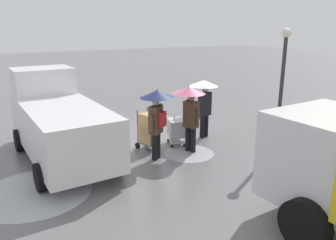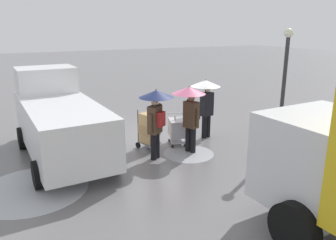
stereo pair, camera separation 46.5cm
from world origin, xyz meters
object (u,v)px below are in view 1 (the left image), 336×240
hand_dolly_boxes (149,129)px  pedestrian_pink_side (190,104)px  cargo_van_parked_right (58,121)px  pedestrian_black_side (204,95)px  street_lamp (282,77)px  pedestrian_white_side (157,109)px  shopping_cart_vendor (176,128)px

hand_dolly_boxes → pedestrian_pink_side: (-1.05, 0.82, 0.88)m
cargo_van_parked_right → pedestrian_black_side: 4.99m
street_lamp → hand_dolly_boxes: bearing=-29.6°
pedestrian_pink_side → pedestrian_white_side: size_ratio=1.00×
cargo_van_parked_right → pedestrian_pink_side: size_ratio=2.52×
cargo_van_parked_right → hand_dolly_boxes: size_ratio=4.11×
pedestrian_pink_side → pedestrian_white_side: same height
hand_dolly_boxes → street_lamp: bearing=150.4°
pedestrian_white_side → shopping_cart_vendor: bearing=-146.1°
shopping_cart_vendor → pedestrian_black_side: size_ratio=0.49×
hand_dolly_boxes → street_lamp: size_ratio=0.34×
pedestrian_pink_side → street_lamp: (-2.61, 1.26, 0.80)m
shopping_cart_vendor → pedestrian_pink_side: bearing=92.8°
cargo_van_parked_right → pedestrian_pink_side: cargo_van_parked_right is taller
pedestrian_pink_side → cargo_van_parked_right: bearing=-21.5°
cargo_van_parked_right → shopping_cart_vendor: cargo_van_parked_right is taller
shopping_cart_vendor → street_lamp: 3.79m
shopping_cart_vendor → hand_dolly_boxes: size_ratio=0.79×
pedestrian_white_side → street_lamp: (-3.81, 1.24, 0.80)m
cargo_van_parked_right → pedestrian_black_side: size_ratio=2.52×
pedestrian_pink_side → street_lamp: 3.01m
shopping_cart_vendor → hand_dolly_boxes: bearing=-3.5°
cargo_van_parked_right → pedestrian_pink_side: bearing=158.5°
pedestrian_pink_side → pedestrian_black_side: same height
cargo_van_parked_right → pedestrian_white_side: 2.98m
hand_dolly_boxes → pedestrian_pink_side: 1.60m
pedestrian_white_side → pedestrian_black_side: bearing=-158.8°
pedestrian_white_side → street_lamp: bearing=161.9°
hand_dolly_boxes → street_lamp: (-3.67, 2.08, 1.68)m
shopping_cart_vendor → hand_dolly_boxes: hand_dolly_boxes is taller
cargo_van_parked_right → hand_dolly_boxes: bearing=166.3°
hand_dolly_boxes → pedestrian_white_side: size_ratio=0.61×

